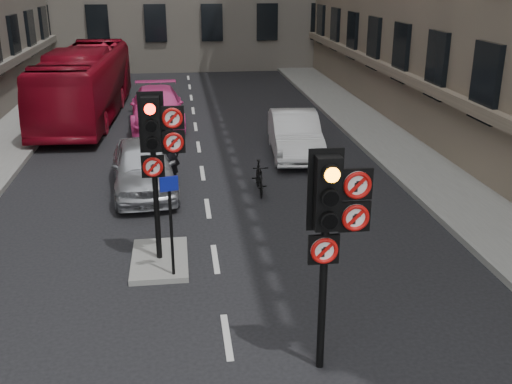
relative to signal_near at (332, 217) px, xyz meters
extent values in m
cube|color=gray|center=(5.71, 11.01, -2.50)|extent=(3.00, 50.00, 0.16)
cube|color=gray|center=(-2.69, 4.01, -2.52)|extent=(1.20, 2.00, 0.12)
cylinder|color=black|center=(-0.09, 0.01, -1.38)|extent=(0.12, 0.12, 2.40)
cube|color=black|center=(-0.09, 0.01, 0.37)|extent=(0.36, 0.28, 1.10)
cube|color=black|center=(-0.09, 0.14, 0.37)|extent=(0.52, 0.03, 1.25)
cylinder|color=orange|center=(-0.09, -0.24, 0.72)|extent=(0.22, 0.01, 0.22)
cylinder|color=black|center=(-0.09, -0.24, 0.37)|extent=(0.22, 0.01, 0.22)
cylinder|color=black|center=(-0.09, -0.24, 0.02)|extent=(0.22, 0.01, 0.22)
cube|color=black|center=(0.33, -0.01, 0.49)|extent=(0.47, 0.05, 0.47)
cylinder|color=white|center=(0.33, -0.05, 0.49)|extent=(0.41, 0.02, 0.41)
torus|color=#BF0C0A|center=(0.33, -0.07, 0.49)|extent=(0.41, 0.06, 0.41)
cube|color=#BF0C0A|center=(0.33, -0.07, 0.49)|extent=(0.25, 0.01, 0.25)
cube|color=black|center=(0.33, -0.01, -0.01)|extent=(0.47, 0.05, 0.47)
cylinder|color=white|center=(0.33, -0.05, -0.01)|extent=(0.41, 0.02, 0.41)
torus|color=#BF0C0A|center=(0.33, -0.07, -0.01)|extent=(0.41, 0.06, 0.41)
cube|color=#BF0C0A|center=(0.33, -0.07, -0.01)|extent=(0.25, 0.01, 0.25)
cube|color=black|center=(-0.11, -0.01, -0.51)|extent=(0.47, 0.05, 0.47)
cylinder|color=white|center=(-0.11, -0.05, -0.51)|extent=(0.41, 0.02, 0.41)
torus|color=#BF0C0A|center=(-0.11, -0.07, -0.51)|extent=(0.41, 0.06, 0.41)
cube|color=#BF0C0A|center=(-0.11, -0.07, -0.51)|extent=(0.25, 0.01, 0.25)
cylinder|color=black|center=(-2.69, 4.01, -1.26)|extent=(0.12, 0.12, 2.40)
cube|color=black|center=(-2.69, 4.01, 0.49)|extent=(0.36, 0.28, 1.10)
cube|color=black|center=(-2.69, 4.14, 0.49)|extent=(0.52, 0.03, 1.25)
cylinder|color=#FF1407|center=(-2.69, 3.76, 0.84)|extent=(0.22, 0.02, 0.22)
cylinder|color=black|center=(-2.69, 3.76, 0.49)|extent=(0.22, 0.02, 0.22)
cylinder|color=black|center=(-2.69, 3.76, 0.14)|extent=(0.22, 0.02, 0.22)
cube|color=black|center=(-2.27, 3.99, 0.61)|extent=(0.47, 0.05, 0.47)
cylinder|color=white|center=(-2.27, 3.95, 0.61)|extent=(0.41, 0.02, 0.41)
torus|color=#BF0C0A|center=(-2.27, 3.93, 0.61)|extent=(0.41, 0.06, 0.41)
cube|color=#BF0C0A|center=(-2.27, 3.93, 0.61)|extent=(0.25, 0.02, 0.25)
cube|color=black|center=(-2.27, 3.99, 0.11)|extent=(0.47, 0.05, 0.47)
cylinder|color=white|center=(-2.27, 3.95, 0.11)|extent=(0.41, 0.02, 0.41)
torus|color=#BF0C0A|center=(-2.27, 3.93, 0.11)|extent=(0.41, 0.06, 0.41)
cube|color=#BF0C0A|center=(-2.27, 3.93, 0.11)|extent=(0.25, 0.02, 0.25)
cube|color=black|center=(-2.71, 3.99, -0.39)|extent=(0.47, 0.05, 0.47)
cylinder|color=white|center=(-2.71, 3.95, -0.39)|extent=(0.41, 0.02, 0.41)
torus|color=#BF0C0A|center=(-2.71, 3.93, -0.39)|extent=(0.41, 0.06, 0.41)
cube|color=#BF0C0A|center=(-2.71, 3.93, -0.39)|extent=(0.25, 0.02, 0.25)
imported|color=#ADAFB5|center=(-3.20, 8.62, -1.85)|extent=(2.14, 4.47, 1.47)
imported|color=white|center=(1.74, 11.60, -1.85)|extent=(1.88, 4.54, 1.46)
imported|color=#EE469D|center=(-2.99, 16.45, -1.84)|extent=(2.30, 5.22, 1.49)
imported|color=maroon|center=(-5.99, 18.05, -1.10)|extent=(3.00, 10.76, 2.97)
imported|color=black|center=(0.04, 8.04, -2.13)|extent=(0.47, 1.51, 0.90)
imported|color=black|center=(-2.50, 9.23, -1.69)|extent=(0.66, 0.45, 1.79)
cylinder|color=black|center=(-2.39, 3.21, -1.43)|extent=(0.06, 0.06, 2.07)
cube|color=navy|center=(-2.39, 3.16, -0.49)|extent=(0.36, 0.13, 0.29)
camera|label=1|loc=(-2.13, -7.79, 3.33)|focal=42.00mm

